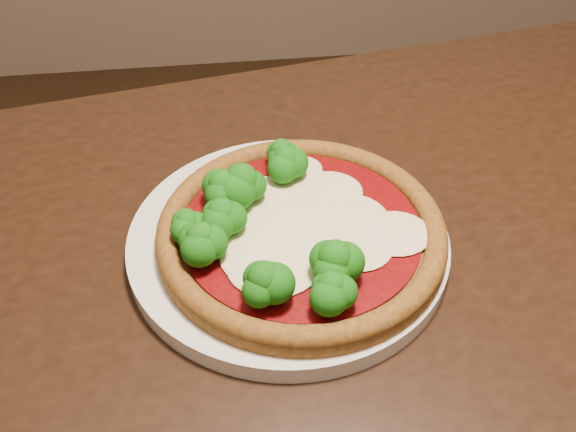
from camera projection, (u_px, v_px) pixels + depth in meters
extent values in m
cube|color=black|center=(381.00, 297.00, 0.58)|extent=(1.28, 0.97, 0.04)
cylinder|color=black|center=(552.00, 230.00, 1.19)|extent=(0.06, 0.06, 0.71)
cylinder|color=silver|center=(288.00, 241.00, 0.59)|extent=(0.29, 0.29, 0.02)
cylinder|color=brown|center=(301.00, 235.00, 0.58)|extent=(0.26, 0.26, 0.01)
torus|color=brown|center=(301.00, 229.00, 0.57)|extent=(0.26, 0.26, 0.02)
cylinder|color=#770508|center=(301.00, 229.00, 0.57)|extent=(0.21, 0.21, 0.00)
ellipsoid|color=#F4EBC2|center=(274.00, 266.00, 0.53)|extent=(0.08, 0.07, 0.01)
ellipsoid|color=#F4EBC2|center=(241.00, 231.00, 0.56)|extent=(0.07, 0.06, 0.01)
ellipsoid|color=#F4EBC2|center=(268.00, 199.00, 0.60)|extent=(0.07, 0.07, 0.01)
ellipsoid|color=#F4EBC2|center=(309.00, 229.00, 0.57)|extent=(0.11, 0.10, 0.01)
ellipsoid|color=#F4EBC2|center=(298.00, 169.00, 0.63)|extent=(0.05, 0.04, 0.00)
ellipsoid|color=#F4EBC2|center=(358.00, 249.00, 0.55)|extent=(0.06, 0.05, 0.00)
ellipsoid|color=#F4EBC2|center=(343.00, 220.00, 0.57)|extent=(0.09, 0.08, 0.01)
ellipsoid|color=#F4EBC2|center=(328.00, 191.00, 0.60)|extent=(0.07, 0.06, 0.01)
ellipsoid|color=#F4EBC2|center=(395.00, 233.00, 0.56)|extent=(0.06, 0.06, 0.01)
ellipsoid|color=#F4EBC2|center=(264.00, 256.00, 0.54)|extent=(0.08, 0.07, 0.01)
ellipsoid|color=#1C8515|center=(222.00, 214.00, 0.55)|extent=(0.04, 0.04, 0.04)
ellipsoid|color=#1C8515|center=(242.00, 182.00, 0.58)|extent=(0.05, 0.05, 0.04)
ellipsoid|color=#1C8515|center=(335.00, 260.00, 0.51)|extent=(0.05, 0.05, 0.04)
ellipsoid|color=#1C8515|center=(332.00, 288.00, 0.49)|extent=(0.04, 0.04, 0.03)
ellipsoid|color=#1C8515|center=(188.00, 224.00, 0.55)|extent=(0.03, 0.03, 0.03)
ellipsoid|color=#1C8515|center=(223.00, 186.00, 0.58)|extent=(0.05, 0.05, 0.04)
ellipsoid|color=#1C8515|center=(264.00, 280.00, 0.49)|extent=(0.05, 0.05, 0.04)
ellipsoid|color=#1C8515|center=(281.00, 151.00, 0.62)|extent=(0.04, 0.04, 0.03)
ellipsoid|color=#1C8515|center=(201.00, 239.00, 0.53)|extent=(0.04, 0.04, 0.04)
ellipsoid|color=#1C8515|center=(286.00, 161.00, 0.60)|extent=(0.04, 0.04, 0.04)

